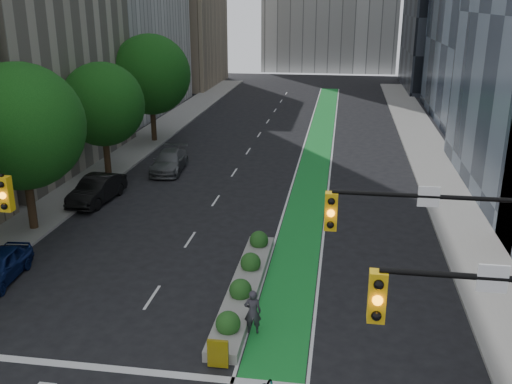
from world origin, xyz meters
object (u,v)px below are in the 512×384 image
(median_planter, at_px, (245,284))
(parked_car_left_mid, at_px, (97,189))
(parked_car_left_far, at_px, (169,161))
(cyclist, at_px, (253,312))

(median_planter, distance_m, parked_car_left_mid, 14.44)
(parked_car_left_far, bearing_deg, median_planter, -67.95)
(median_planter, xyz_separation_m, parked_car_left_mid, (-10.70, 9.69, 0.41))
(median_planter, height_order, cyclist, cyclist)
(cyclist, relative_size, parked_car_left_far, 0.34)
(median_planter, relative_size, parked_car_left_far, 2.04)
(median_planter, relative_size, parked_car_left_mid, 2.15)
(median_planter, distance_m, cyclist, 3.12)
(cyclist, xyz_separation_m, parked_car_left_far, (-9.11, 19.60, -0.13))
(median_planter, height_order, parked_car_left_mid, parked_car_left_mid)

